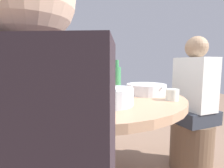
{
  "coord_description": "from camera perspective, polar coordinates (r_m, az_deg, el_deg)",
  "views": [
    {
      "loc": [
        1.22,
        -0.01,
        0.97
      ],
      "look_at": [
        0.06,
        0.11,
        0.83
      ],
      "focal_mm": 28.69,
      "sensor_mm": 36.0,
      "label": 1
    }
  ],
  "objects": [
    {
      "name": "tea_cup_side",
      "position": [
        0.73,
        -6.76,
        -8.59
      ],
      "size": [
        0.06,
        0.06,
        0.07
      ],
      "primitive_type": "cylinder",
      "color": "white",
      "rests_on": "round_dining_table"
    },
    {
      "name": "tea_cup_far",
      "position": [
        1.14,
        18.62,
        -3.24
      ],
      "size": [
        0.08,
        0.08,
        0.07
      ],
      "primitive_type": "cylinder",
      "color": "white",
      "rests_on": "round_dining_table"
    },
    {
      "name": "soup_bowl",
      "position": [
        1.32,
        10.82,
        -1.69
      ],
      "size": [
        0.28,
        0.28,
        0.07
      ],
      "color": "white",
      "rests_on": "round_dining_table"
    },
    {
      "name": "dish_noodles",
      "position": [
        1.36,
        -15.19,
        -2.39
      ],
      "size": [
        0.22,
        0.22,
        0.04
      ],
      "color": "silver",
      "rests_on": "round_dining_table"
    },
    {
      "name": "diner_right",
      "position": [
        0.46,
        -23.04,
        -21.81
      ],
      "size": [
        0.39,
        0.37,
        0.76
      ],
      "color": "#2D333D",
      "rests_on": "stool_for_diner_right"
    },
    {
      "name": "tea_cup_near",
      "position": [
        1.65,
        -15.94,
        -0.14
      ],
      "size": [
        0.06,
        0.06,
        0.07
      ],
      "primitive_type": "cylinder",
      "color": "silver",
      "rests_on": "round_dining_table"
    },
    {
      "name": "round_dining_table",
      "position": [
        1.28,
        -5.26,
        -9.9
      ],
      "size": [
        1.19,
        1.19,
        0.74
      ],
      "color": "#99999E",
      "rests_on": "ground"
    },
    {
      "name": "green_bottle",
      "position": [
        1.67,
        1.6,
        2.52
      ],
      "size": [
        0.07,
        0.07,
        0.25
      ],
      "color": "#3B8951",
      "rests_on": "round_dining_table"
    },
    {
      "name": "diner_left",
      "position": [
        1.74,
        24.76,
        -0.97
      ],
      "size": [
        0.4,
        0.42,
        0.76
      ],
      "color": "#2D333D",
      "rests_on": "stool_for_diner_left"
    },
    {
      "name": "stool_for_diner_left",
      "position": [
        1.88,
        23.91,
        -17.4
      ],
      "size": [
        0.37,
        0.37,
        0.44
      ],
      "primitive_type": "cylinder",
      "color": "brown",
      "rests_on": "ground"
    },
    {
      "name": "dish_greens",
      "position": [
        1.7,
        -5.33,
        -0.17
      ],
      "size": [
        0.22,
        0.22,
        0.05
      ],
      "color": "silver",
      "rests_on": "round_dining_table"
    },
    {
      "name": "dish_shrimp",
      "position": [
        1.05,
        -25.27,
        -5.3
      ],
      "size": [
        0.23,
        0.23,
        0.04
      ],
      "color": "white",
      "rests_on": "round_dining_table"
    },
    {
      "name": "rice_bowl",
      "position": [
        0.96,
        -0.99,
        -3.84
      ],
      "size": [
        0.27,
        0.27,
        0.1
      ],
      "color": "#B2B5BA",
      "rests_on": "round_dining_table"
    }
  ]
}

